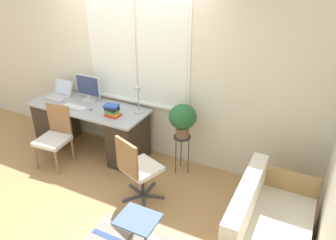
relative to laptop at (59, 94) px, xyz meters
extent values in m
plane|color=tan|center=(1.21, -0.43, -0.82)|extent=(14.00, 14.00, 0.00)
cube|color=beige|center=(1.21, 0.34, 0.53)|extent=(9.00, 0.06, 2.70)
cube|color=white|center=(0.88, 0.31, 0.75)|extent=(0.80, 0.02, 1.50)
cube|color=white|center=(0.88, 0.30, 0.75)|extent=(0.73, 0.01, 1.43)
cube|color=white|center=(1.72, 0.31, 0.75)|extent=(0.80, 0.02, 1.50)
cube|color=white|center=(1.72, 0.30, 0.75)|extent=(0.73, 0.01, 1.43)
cube|color=white|center=(1.30, 0.31, 0.01)|extent=(1.68, 0.11, 0.04)
cube|color=#9EA3A8|center=(0.63, -0.08, -0.07)|extent=(1.87, 0.69, 0.03)
cube|color=#33281E|center=(-0.06, -0.08, -0.45)|extent=(0.40, 0.61, 0.74)
cube|color=#33281E|center=(1.33, -0.08, -0.45)|extent=(0.40, 0.61, 0.74)
cube|color=#B7B7BC|center=(0.00, -0.06, -0.04)|extent=(0.34, 0.24, 0.02)
cube|color=#B7B7BC|center=(0.00, 0.11, 0.07)|extent=(0.34, 0.11, 0.22)
cube|color=silver|center=(0.00, 0.11, 0.08)|extent=(0.31, 0.10, 0.19)
cylinder|color=silver|center=(0.51, 0.11, -0.04)|extent=(0.21, 0.21, 0.02)
cylinder|color=silver|center=(0.51, 0.11, 0.00)|extent=(0.05, 0.05, 0.08)
cube|color=silver|center=(0.51, 0.11, 0.19)|extent=(0.42, 0.02, 0.32)
cube|color=navy|center=(0.51, 0.10, 0.19)|extent=(0.40, 0.01, 0.30)
cube|color=silver|center=(0.49, -0.21, -0.04)|extent=(0.38, 0.13, 0.02)
ellipsoid|color=slate|center=(0.77, -0.18, -0.04)|extent=(0.04, 0.06, 0.03)
cylinder|color=#ADADB2|center=(1.42, 0.09, -0.05)|extent=(0.15, 0.15, 0.01)
cylinder|color=#ADADB2|center=(1.42, 0.09, 0.13)|extent=(0.02, 0.02, 0.34)
ellipsoid|color=#ADADB2|center=(1.42, 0.09, 0.32)|extent=(0.11, 0.11, 0.07)
cube|color=red|center=(1.16, -0.18, -0.04)|extent=(0.22, 0.17, 0.03)
cube|color=orange|center=(1.17, -0.19, -0.01)|extent=(0.20, 0.13, 0.03)
cube|color=green|center=(1.15, -0.19, 0.03)|extent=(0.18, 0.14, 0.04)
cube|color=black|center=(1.16, -0.19, 0.07)|extent=(0.20, 0.17, 0.04)
cube|color=#2851B2|center=(1.15, -0.19, 0.10)|extent=(0.22, 0.16, 0.03)
cylinder|color=olive|center=(0.23, -0.86, -0.62)|extent=(0.04, 0.04, 0.40)
cylinder|color=olive|center=(0.60, -0.83, -0.62)|extent=(0.04, 0.04, 0.40)
cylinder|color=olive|center=(0.20, -0.49, -0.62)|extent=(0.04, 0.04, 0.40)
cylinder|color=olive|center=(0.57, -0.45, -0.62)|extent=(0.04, 0.04, 0.40)
cube|color=silver|center=(0.40, -0.66, -0.42)|extent=(0.46, 0.44, 0.06)
cube|color=olive|center=(0.38, -0.44, -0.16)|extent=(0.39, 0.07, 0.45)
cube|color=#47474C|center=(1.80, -0.65, -0.81)|extent=(0.28, 0.13, 0.03)
cube|color=#47474C|center=(1.84, -0.81, -0.81)|extent=(0.21, 0.25, 0.03)
cube|color=#47474C|center=(2.01, -0.82, -0.81)|extent=(0.19, 0.26, 0.03)
cube|color=#47474C|center=(2.07, -0.66, -0.81)|extent=(0.28, 0.11, 0.03)
cube|color=#47474C|center=(1.93, -0.56, -0.81)|extent=(0.05, 0.29, 0.03)
cylinder|color=#333338|center=(1.93, -0.70, -0.60)|extent=(0.04, 0.04, 0.38)
cube|color=silver|center=(1.93, -0.70, -0.38)|extent=(0.54, 0.52, 0.06)
cube|color=olive|center=(1.85, -0.90, -0.13)|extent=(0.38, 0.17, 0.44)
cube|color=white|center=(3.27, -0.93, -0.20)|extent=(0.16, 1.24, 0.41)
cube|color=#A87F4C|center=(3.56, -0.26, -0.50)|extent=(0.74, 0.09, 0.64)
cylinder|color=#333338|center=(2.15, 0.03, -0.25)|extent=(0.24, 0.24, 0.02)
cylinder|color=#333338|center=(2.25, 0.03, -0.54)|extent=(0.01, 0.01, 0.56)
cylinder|color=#333338|center=(2.10, 0.12, -0.54)|extent=(0.01, 0.01, 0.56)
cylinder|color=#333338|center=(2.10, -0.06, -0.54)|extent=(0.01, 0.01, 0.56)
cylinder|color=brown|center=(2.15, 0.03, -0.17)|extent=(0.18, 0.18, 0.15)
ellipsoid|color=#235B2D|center=(2.15, 0.03, 0.06)|extent=(0.37, 0.37, 0.34)
cube|color=slate|center=(2.33, -1.46, -0.40)|extent=(0.41, 0.35, 0.02)
cylinder|color=#4C3D2D|center=(2.25, -1.46, -0.61)|extent=(0.22, 0.02, 0.42)
cylinder|color=#4C3D2D|center=(2.40, -1.46, -0.61)|extent=(0.22, 0.02, 0.42)
camera|label=1|loc=(3.71, -3.54, 2.03)|focal=35.00mm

